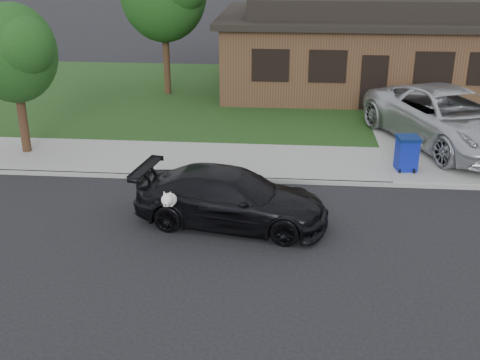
{
  "coord_description": "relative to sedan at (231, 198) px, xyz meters",
  "views": [
    {
      "loc": [
        0.84,
        -12.25,
        6.49
      ],
      "look_at": [
        -0.3,
        0.92,
        1.1
      ],
      "focal_mm": 45.0,
      "sensor_mm": 36.0,
      "label": 1
    }
  ],
  "objects": [
    {
      "name": "driveway",
      "position": [
        6.51,
        9.18,
        -0.61
      ],
      "size": [
        4.5,
        13.0,
        0.14
      ],
      "primitive_type": "cube",
      "color": "gray",
      "rests_on": "ground"
    },
    {
      "name": "lawn",
      "position": [
        0.51,
        12.18,
        -0.61
      ],
      "size": [
        60.0,
        13.0,
        0.13
      ],
      "primitive_type": "cube",
      "color": "#193814",
      "rests_on": "ground"
    },
    {
      "name": "sedan",
      "position": [
        0.0,
        0.0,
        0.0
      ],
      "size": [
        4.9,
        2.63,
        1.35
      ],
      "rotation": [
        0.0,
        0.0,
        1.4
      ],
      "color": "black",
      "rests_on": "ground"
    },
    {
      "name": "curb",
      "position": [
        0.51,
        2.68,
        -0.62
      ],
      "size": [
        60.0,
        0.12,
        0.12
      ],
      "primitive_type": "cube",
      "color": "gray",
      "rests_on": "ground"
    },
    {
      "name": "minivan",
      "position": [
        6.43,
        6.13,
        0.37
      ],
      "size": [
        5.3,
        7.18,
        1.81
      ],
      "primitive_type": "imported",
      "rotation": [
        0.0,
        0.0,
        0.4
      ],
      "color": "#B1B4B8",
      "rests_on": "driveway"
    },
    {
      "name": "ground",
      "position": [
        0.51,
        -0.82,
        -0.68
      ],
      "size": [
        120.0,
        120.0,
        0.0
      ],
      "primitive_type": "plane",
      "color": "black",
      "rests_on": "ground"
    },
    {
      "name": "sidewalk",
      "position": [
        0.51,
        4.18,
        -0.62
      ],
      "size": [
        60.0,
        3.0,
        0.12
      ],
      "primitive_type": "cube",
      "color": "gray",
      "rests_on": "ground"
    },
    {
      "name": "house",
      "position": [
        4.51,
        14.18,
        1.46
      ],
      "size": [
        12.6,
        8.6,
        4.65
      ],
      "color": "#422B1C",
      "rests_on": "ground"
    },
    {
      "name": "recycling_bin",
      "position": [
        4.75,
        3.71,
        -0.04
      ],
      "size": [
        0.69,
        0.7,
        1.03
      ],
      "rotation": [
        0.0,
        0.0,
        0.13
      ],
      "color": "#0D1B90",
      "rests_on": "sidewalk"
    },
    {
      "name": "tree_2",
      "position": [
        -6.87,
        4.29,
        2.59
      ],
      "size": [
        2.73,
        2.6,
        4.59
      ],
      "color": "#332114",
      "rests_on": "ground"
    }
  ]
}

